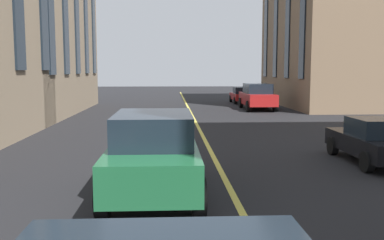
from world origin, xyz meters
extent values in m
cube|color=#D8C64C|center=(20.00, 0.00, 0.00)|extent=(80.00, 0.16, 0.01)
cube|color=#1E6038|center=(14.04, 1.81, 0.78)|extent=(4.70, 1.95, 0.80)
cube|color=#19232D|center=(14.04, 1.81, 1.53)|extent=(2.59, 1.72, 0.70)
cylinder|color=black|center=(12.49, 0.88, 0.38)|extent=(0.76, 0.27, 0.76)
cylinder|color=black|center=(12.49, 2.75, 0.38)|extent=(0.76, 0.27, 0.76)
cylinder|color=black|center=(15.59, 0.88, 0.38)|extent=(0.76, 0.27, 0.76)
cylinder|color=black|center=(15.59, 2.75, 0.38)|extent=(0.76, 0.27, 0.76)
cube|color=#B21E1E|center=(41.54, -4.90, 0.57)|extent=(3.90, 1.75, 0.55)
cube|color=#19232D|center=(41.35, -4.90, 1.12)|extent=(1.64, 1.54, 0.55)
cylinder|color=black|center=(42.83, -4.06, 0.30)|extent=(0.60, 0.21, 0.60)
cylinder|color=black|center=(42.83, -5.74, 0.30)|extent=(0.60, 0.21, 0.60)
cylinder|color=black|center=(40.26, -4.06, 0.30)|extent=(0.60, 0.21, 0.60)
cylinder|color=black|center=(40.26, -5.74, 0.30)|extent=(0.60, 0.21, 0.60)
cube|color=black|center=(17.15, -4.90, 0.57)|extent=(3.90, 1.75, 0.55)
cube|color=#19232D|center=(16.95, -4.90, 1.12)|extent=(1.64, 1.54, 0.55)
cylinder|color=black|center=(18.44, -4.06, 0.30)|extent=(0.60, 0.21, 0.60)
cylinder|color=black|center=(18.44, -5.74, 0.30)|extent=(0.60, 0.21, 0.60)
cylinder|color=black|center=(15.86, -4.06, 0.30)|extent=(0.60, 0.21, 0.60)
cube|color=#B21E1E|center=(35.20, -4.90, 0.78)|extent=(4.70, 1.95, 0.80)
cube|color=#19232D|center=(35.20, -4.90, 1.53)|extent=(2.58, 1.72, 0.70)
cylinder|color=black|center=(36.75, -3.96, 0.38)|extent=(0.76, 0.27, 0.76)
cylinder|color=black|center=(36.75, -5.84, 0.38)|extent=(0.76, 0.27, 0.76)
cylinder|color=black|center=(33.65, -3.96, 0.38)|extent=(0.76, 0.27, 0.76)
cylinder|color=black|center=(33.65, -5.84, 0.38)|extent=(0.76, 0.27, 0.76)
cube|color=#846B51|center=(38.80, -11.72, 8.04)|extent=(14.76, 8.45, 16.07)
cube|color=#19232D|center=(40.65, -7.45, 8.36)|extent=(1.10, 0.10, 12.21)
cube|color=#19232D|center=(44.34, -7.45, 8.36)|extent=(1.10, 0.10, 12.21)
camera|label=1|loc=(4.21, 1.45, 2.85)|focal=40.76mm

